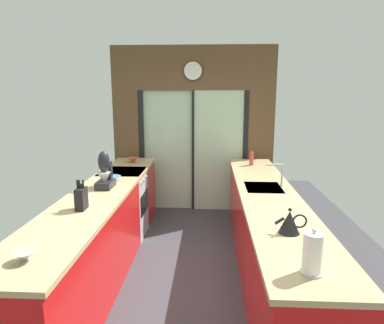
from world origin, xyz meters
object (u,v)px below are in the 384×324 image
(oven_range, at_px, (124,204))
(mixing_bowl_far, at_px, (133,160))
(mixing_bowl_near, at_px, (25,256))
(paper_towel_roll, at_px, (313,254))
(stand_mixer, at_px, (105,174))
(mixing_bowl_mid, at_px, (113,178))
(soap_bottle, at_px, (251,158))
(kettle, at_px, (290,222))
(knife_block, at_px, (81,198))

(oven_range, distance_m, mixing_bowl_far, 0.76)
(mixing_bowl_near, xyz_separation_m, paper_towel_roll, (1.78, -0.05, 0.09))
(mixing_bowl_far, xyz_separation_m, stand_mixer, (0.00, -1.38, 0.12))
(mixing_bowl_mid, bearing_deg, soap_bottle, 29.42)
(kettle, bearing_deg, oven_range, 132.35)
(mixing_bowl_far, distance_m, paper_towel_roll, 3.61)
(mixing_bowl_near, bearing_deg, stand_mixer, 90.00)
(oven_range, height_order, mixing_bowl_far, mixing_bowl_far)
(mixing_bowl_near, bearing_deg, mixing_bowl_mid, 90.00)
(oven_range, bearing_deg, kettle, -47.65)
(knife_block, relative_size, stand_mixer, 0.67)
(mixing_bowl_far, bearing_deg, kettle, -54.97)
(oven_range, relative_size, kettle, 3.73)
(mixing_bowl_mid, relative_size, soap_bottle, 0.83)
(mixing_bowl_near, bearing_deg, soap_bottle, 59.32)
(mixing_bowl_far, xyz_separation_m, soap_bottle, (1.78, -0.09, 0.06))
(mixing_bowl_mid, distance_m, mixing_bowl_far, 1.09)
(knife_block, bearing_deg, oven_range, 90.69)
(mixing_bowl_near, bearing_deg, mixing_bowl_far, 90.00)
(kettle, distance_m, paper_towel_roll, 0.60)
(mixing_bowl_far, xyz_separation_m, kettle, (1.78, -2.54, 0.05))
(knife_block, relative_size, paper_towel_roll, 0.99)
(stand_mixer, height_order, paper_towel_roll, stand_mixer)
(oven_range, height_order, knife_block, knife_block)
(stand_mixer, bearing_deg, mixing_bowl_near, -90.00)
(mixing_bowl_near, relative_size, mixing_bowl_far, 0.79)
(mixing_bowl_far, distance_m, knife_block, 2.10)
(knife_block, distance_m, paper_towel_roll, 2.06)
(stand_mixer, bearing_deg, paper_towel_roll, -44.64)
(oven_range, bearing_deg, stand_mixer, -88.70)
(stand_mixer, bearing_deg, mixing_bowl_far, 90.00)
(oven_range, distance_m, soap_bottle, 1.95)
(soap_bottle, bearing_deg, mixing_bowl_mid, -150.58)
(stand_mixer, bearing_deg, soap_bottle, 35.98)
(oven_range, relative_size, mixing_bowl_far, 5.01)
(mixing_bowl_mid, relative_size, kettle, 0.83)
(knife_block, bearing_deg, soap_bottle, 48.56)
(kettle, bearing_deg, knife_block, 166.15)
(mixing_bowl_mid, distance_m, stand_mixer, 0.32)
(mixing_bowl_far, bearing_deg, mixing_bowl_mid, -90.00)
(soap_bottle, bearing_deg, stand_mixer, -144.02)
(stand_mixer, relative_size, paper_towel_roll, 1.48)
(oven_range, relative_size, soap_bottle, 3.76)
(mixing_bowl_near, bearing_deg, paper_towel_roll, -1.62)
(oven_range, height_order, stand_mixer, stand_mixer)
(mixing_bowl_near, xyz_separation_m, knife_block, (-0.00, 0.98, 0.07))
(mixing_bowl_far, bearing_deg, mixing_bowl_near, -90.00)
(mixing_bowl_far, distance_m, stand_mixer, 1.38)
(oven_range, height_order, mixing_bowl_near, mixing_bowl_near)
(stand_mixer, bearing_deg, oven_range, 91.30)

